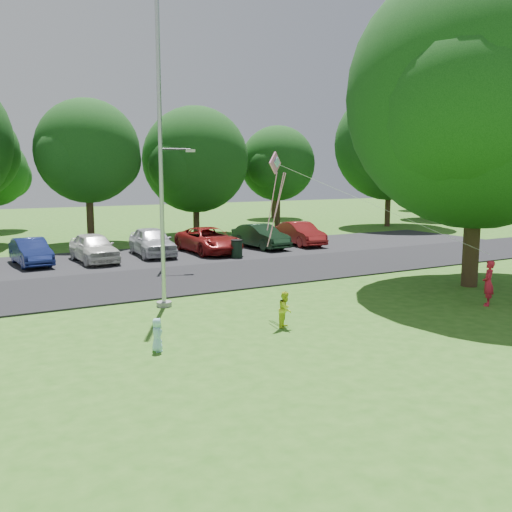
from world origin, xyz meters
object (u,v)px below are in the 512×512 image
street_lamp (167,196)px  woman (488,283)px  flagpole (161,179)px  child_yellow (285,309)px  trash_can (237,249)px  kite (280,179)px  child_blue (157,335)px  big_tree (479,103)px

street_lamp → woman: (6.66, -11.94, -2.57)m
flagpole → child_yellow: (2.13, -4.11, -3.64)m
trash_can → child_yellow: bearing=-111.4°
trash_can → child_yellow: (-4.75, -12.11, 0.03)m
street_lamp → flagpole: bearing=-96.5°
street_lamp → child_yellow: street_lamp is taller
flagpole → kite: 3.93m
child_blue → kite: (4.57, 1.62, 3.78)m
flagpole → child_yellow: bearing=-62.6°
street_lamp → big_tree: bearing=-31.9°
big_tree → child_yellow: size_ratio=11.62×
child_yellow → child_blue: size_ratio=1.23×
child_yellow → child_blue: child_yellow is taller
child_blue → flagpole: bearing=-18.2°
flagpole → woman: size_ratio=6.60×
big_tree → child_yellow: big_tree is taller
child_yellow → child_blue: bearing=146.0°
child_yellow → child_blue: (-3.95, -0.31, -0.10)m
big_tree → child_blue: (-13.26, -1.70, -6.49)m
flagpole → kite: (2.75, -2.81, 0.04)m
flagpole → trash_can: flagpole is taller
street_lamp → kite: size_ratio=0.78×
trash_can → child_yellow: size_ratio=0.93×
flagpole → big_tree: size_ratio=0.82×
big_tree → kite: size_ratio=1.70×
flagpole → child_blue: size_ratio=11.82×
trash_can → woman: woman is taller
trash_can → big_tree: 13.31m
big_tree → kite: big_tree is taller
big_tree → trash_can: bearing=113.0°
child_yellow → trash_can: bearing=30.0°
woman → flagpole: bearing=-67.7°
flagpole → big_tree: bearing=-13.4°
big_tree → street_lamp: bearing=132.4°
trash_can → woman: bearing=-79.1°
child_blue → trash_can: bearing=-30.9°
big_tree → woman: big_tree is taller
flagpole → kite: flagpole is taller
street_lamp → big_tree: size_ratio=0.46×
child_blue → street_lamp: bearing=-18.1°
big_tree → child_blue: size_ratio=14.33×
big_tree → woman: bearing=-129.7°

